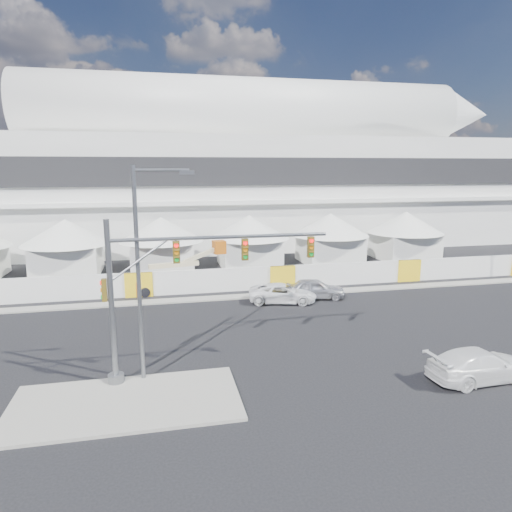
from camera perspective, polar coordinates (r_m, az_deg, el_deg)
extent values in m
plane|color=black|center=(25.00, -1.24, -13.34)|extent=(160.00, 160.00, 0.00)
cube|color=gray|center=(21.97, -15.91, -17.22)|extent=(10.00, 5.00, 0.15)
cube|color=gray|center=(43.72, 22.02, -3.33)|extent=(80.00, 1.20, 0.12)
cube|color=silver|center=(65.61, -1.44, 8.17)|extent=(80.00, 24.00, 14.00)
cube|color=black|center=(53.64, 1.04, 10.52)|extent=(68.00, 0.30, 3.20)
cube|color=silver|center=(53.55, 1.08, 6.76)|extent=(72.00, 0.80, 0.50)
cylinder|color=silver|center=(63.99, -1.13, 17.77)|extent=(57.60, 8.40, 8.40)
cylinder|color=silver|center=(64.36, 0.70, 17.35)|extent=(51.60, 6.80, 6.80)
cylinder|color=silver|center=(64.79, 2.50, 16.93)|extent=(45.60, 5.20, 5.20)
cone|color=silver|center=(77.35, 24.49, 15.82)|extent=(8.00, 7.60, 7.60)
cube|color=white|center=(47.98, -22.45, -0.37)|extent=(6.00, 6.00, 3.00)
cone|color=white|center=(47.56, -22.69, 2.82)|extent=(8.40, 8.40, 2.40)
cube|color=white|center=(47.19, -11.65, 0.07)|extent=(6.00, 6.00, 3.00)
cone|color=white|center=(46.76, -11.78, 3.31)|extent=(8.40, 8.40, 2.40)
cube|color=white|center=(48.10, -0.88, 0.50)|extent=(6.00, 6.00, 3.00)
cone|color=white|center=(47.68, -0.89, 3.69)|extent=(8.40, 8.40, 2.40)
cube|color=white|center=(50.62, 9.16, 0.89)|extent=(6.00, 6.00, 3.00)
cone|color=white|center=(50.22, 9.26, 3.93)|extent=(8.40, 8.40, 2.40)
cube|color=white|center=(54.53, 18.01, 1.22)|extent=(6.00, 6.00, 3.00)
cone|color=white|center=(54.15, 18.18, 4.03)|extent=(8.40, 8.40, 2.40)
cube|color=silver|center=(39.39, 3.29, -2.64)|extent=(70.00, 0.25, 2.00)
imported|color=silver|center=(36.72, 7.40, -4.07)|extent=(2.86, 4.97, 1.59)
imported|color=white|center=(35.46, 3.35, -4.66)|extent=(3.59, 5.63, 1.45)
imported|color=white|center=(25.51, 26.21, -12.12)|extent=(2.52, 5.52, 1.56)
imported|color=black|center=(48.33, 21.95, -1.12)|extent=(3.18, 4.96, 1.57)
cylinder|color=slate|center=(22.36, -17.63, -5.67)|extent=(0.26, 0.26, 7.88)
cylinder|color=slate|center=(23.68, -17.08, -14.38)|extent=(0.77, 0.77, 0.40)
cylinder|color=slate|center=(21.81, -4.28, 2.37)|extent=(10.46, 0.18, 0.18)
cube|color=#594714|center=(21.73, -9.93, 0.47)|extent=(0.32, 0.22, 1.05)
cube|color=#594714|center=(22.10, -1.39, 0.81)|extent=(0.32, 0.22, 1.05)
cube|color=#594714|center=(22.95, 6.85, 1.13)|extent=(0.32, 0.22, 1.05)
cube|color=#594714|center=(22.22, -18.43, -4.07)|extent=(0.22, 0.32, 1.05)
cylinder|color=slate|center=(22.16, -14.48, -2.45)|extent=(0.21, 0.21, 10.27)
cylinder|color=slate|center=(21.55, -11.73, 10.48)|extent=(2.51, 0.14, 0.14)
cube|color=slate|center=(21.60, -8.64, 10.28)|extent=(0.68, 0.29, 0.17)
cube|color=#BC5A11|center=(39.08, -12.04, -3.57)|extent=(4.29, 2.54, 1.23)
cube|color=beige|center=(38.73, -10.16, -1.16)|extent=(4.24, 1.21, 0.39)
cube|color=beige|center=(38.75, -6.56, -0.04)|extent=(3.29, 0.97, 1.35)
cube|color=#BC5A11|center=(38.83, -4.28, 0.86)|extent=(1.18, 1.18, 1.12)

